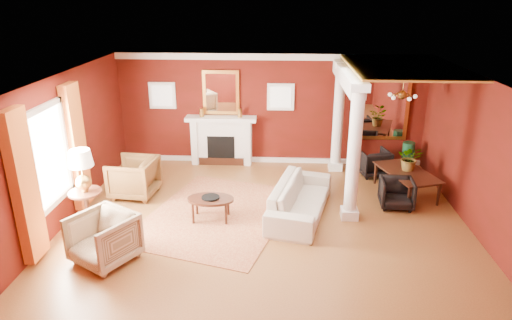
# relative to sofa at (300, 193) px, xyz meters

# --- Properties ---
(ground) EXTENTS (8.00, 8.00, 0.00)m
(ground) POSITION_rel_sofa_xyz_m (-0.69, -0.41, -0.47)
(ground) COLOR brown
(ground) RESTS_ON ground
(room_shell) EXTENTS (8.04, 7.04, 2.92)m
(room_shell) POSITION_rel_sofa_xyz_m (-0.69, -0.41, 1.54)
(room_shell) COLOR #58100C
(room_shell) RESTS_ON ground
(fireplace) EXTENTS (1.85, 0.42, 1.29)m
(fireplace) POSITION_rel_sofa_xyz_m (-1.99, 2.91, 0.17)
(fireplace) COLOR white
(fireplace) RESTS_ON ground
(overmantel_mirror) EXTENTS (0.95, 0.07, 1.15)m
(overmantel_mirror) POSITION_rel_sofa_xyz_m (-1.99, 3.04, 1.43)
(overmantel_mirror) COLOR gold
(overmantel_mirror) RESTS_ON fireplace
(flank_window_left) EXTENTS (0.70, 0.07, 0.70)m
(flank_window_left) POSITION_rel_sofa_xyz_m (-3.54, 3.06, 1.33)
(flank_window_left) COLOR white
(flank_window_left) RESTS_ON room_shell
(flank_window_right) EXTENTS (0.70, 0.07, 0.70)m
(flank_window_right) POSITION_rel_sofa_xyz_m (-0.44, 3.06, 1.33)
(flank_window_right) COLOR white
(flank_window_right) RESTS_ON room_shell
(left_window) EXTENTS (0.21, 2.55, 2.60)m
(left_window) POSITION_rel_sofa_xyz_m (-4.59, -1.01, 0.95)
(left_window) COLOR white
(left_window) RESTS_ON room_shell
(column_front) EXTENTS (0.36, 0.36, 2.80)m
(column_front) POSITION_rel_sofa_xyz_m (1.01, -0.11, 0.95)
(column_front) COLOR white
(column_front) RESTS_ON ground
(column_back) EXTENTS (0.36, 0.36, 2.80)m
(column_back) POSITION_rel_sofa_xyz_m (1.01, 2.59, 0.95)
(column_back) COLOR white
(column_back) RESTS_ON ground
(header_beam) EXTENTS (0.30, 3.20, 0.32)m
(header_beam) POSITION_rel_sofa_xyz_m (1.01, 1.49, 2.15)
(header_beam) COLOR white
(header_beam) RESTS_ON column_front
(amber_ceiling) EXTENTS (2.30, 3.40, 0.04)m
(amber_ceiling) POSITION_rel_sofa_xyz_m (2.16, 1.34, 2.40)
(amber_ceiling) COLOR gold
(amber_ceiling) RESTS_ON room_shell
(dining_mirror) EXTENTS (1.30, 0.07, 1.70)m
(dining_mirror) POSITION_rel_sofa_xyz_m (2.21, 3.04, 1.08)
(dining_mirror) COLOR gold
(dining_mirror) RESTS_ON room_shell
(chandelier) EXTENTS (0.60, 0.62, 0.75)m
(chandelier) POSITION_rel_sofa_xyz_m (2.21, 1.39, 1.77)
(chandelier) COLOR #AE8036
(chandelier) RESTS_ON room_shell
(crown_trim) EXTENTS (8.00, 0.08, 0.16)m
(crown_trim) POSITION_rel_sofa_xyz_m (-0.69, 3.05, 2.35)
(crown_trim) COLOR white
(crown_trim) RESTS_ON room_shell
(base_trim) EXTENTS (8.00, 0.08, 0.12)m
(base_trim) POSITION_rel_sofa_xyz_m (-0.69, 3.05, -0.41)
(base_trim) COLOR white
(base_trim) RESTS_ON ground
(rug) EXTENTS (3.53, 4.13, 0.01)m
(rug) POSITION_rel_sofa_xyz_m (-1.71, -0.13, -0.47)
(rug) COLOR maroon
(rug) RESTS_ON ground
(sofa) EXTENTS (1.25, 2.52, 0.95)m
(sofa) POSITION_rel_sofa_xyz_m (0.00, 0.00, 0.00)
(sofa) COLOR beige
(sofa) RESTS_ON ground
(armchair_leopard) EXTENTS (0.99, 1.04, 0.98)m
(armchair_leopard) POSITION_rel_sofa_xyz_m (-3.71, 0.72, 0.02)
(armchair_leopard) COLOR black
(armchair_leopard) RESTS_ON ground
(armchair_stripe) EXTENTS (1.25, 1.23, 0.96)m
(armchair_stripe) POSITION_rel_sofa_xyz_m (-3.40, -1.94, 0.01)
(armchair_stripe) COLOR tan
(armchair_stripe) RESTS_ON ground
(coffee_table) EXTENTS (0.94, 0.94, 0.48)m
(coffee_table) POSITION_rel_sofa_xyz_m (-1.81, -0.33, -0.04)
(coffee_table) COLOR black
(coffee_table) RESTS_ON ground
(coffee_book) EXTENTS (0.14, 0.05, 0.20)m
(coffee_book) POSITION_rel_sofa_xyz_m (-1.82, -0.38, 0.10)
(coffee_book) COLOR black
(coffee_book) RESTS_ON coffee_table
(side_table) EXTENTS (0.64, 0.64, 1.59)m
(side_table) POSITION_rel_sofa_xyz_m (-4.19, -0.72, 0.61)
(side_table) COLOR black
(side_table) RESTS_ON ground
(dining_table) EXTENTS (1.02, 1.68, 0.88)m
(dining_table) POSITION_rel_sofa_xyz_m (2.46, 1.14, -0.03)
(dining_table) COLOR black
(dining_table) RESTS_ON ground
(dining_chair_near) EXTENTS (0.72, 0.68, 0.70)m
(dining_chair_near) POSITION_rel_sofa_xyz_m (2.07, 0.46, -0.12)
(dining_chair_near) COLOR black
(dining_chair_near) RESTS_ON ground
(dining_chair_far) EXTENTS (0.84, 0.81, 0.73)m
(dining_chair_far) POSITION_rel_sofa_xyz_m (1.92, 2.28, -0.11)
(dining_chair_far) COLOR black
(dining_chair_far) RESTS_ON ground
(green_urn) EXTENTS (0.34, 0.34, 0.81)m
(green_urn) POSITION_rel_sofa_xyz_m (2.81, 2.49, -0.15)
(green_urn) COLOR #133E22
(green_urn) RESTS_ON ground
(potted_plant) EXTENTS (0.65, 0.69, 0.46)m
(potted_plant) POSITION_rel_sofa_xyz_m (2.49, 1.22, 0.64)
(potted_plant) COLOR #26591E
(potted_plant) RESTS_ON dining_table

